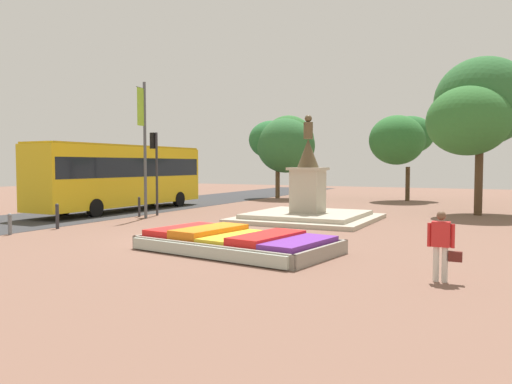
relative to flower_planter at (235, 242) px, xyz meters
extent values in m
plane|color=brown|center=(-2.15, 1.38, -0.27)|extent=(85.76, 85.76, 0.00)
cube|color=#333335|center=(-12.36, 1.38, -0.26)|extent=(6.42, 75.04, 0.01)
cube|color=#38281C|center=(0.06, 0.05, -0.09)|extent=(5.88, 3.62, 0.36)
cube|color=gray|center=(-0.16, -1.40, -0.07)|extent=(5.67, 0.95, 0.40)
cube|color=gray|center=(0.27, 1.49, -0.07)|extent=(5.67, 0.95, 0.40)
cube|color=gray|center=(-2.72, 0.47, -0.07)|extent=(0.55, 3.00, 0.40)
cube|color=gray|center=(2.83, -0.37, -0.07)|extent=(0.55, 3.00, 0.40)
cube|color=red|center=(-2.05, 0.37, 0.20)|extent=(1.44, 2.75, 0.22)
cube|color=orange|center=(-1.00, 0.21, 0.23)|extent=(1.44, 2.75, 0.28)
cube|color=yellow|center=(0.06, 0.05, 0.15)|extent=(1.44, 2.75, 0.12)
cube|color=red|center=(1.11, -0.11, 0.21)|extent=(1.44, 2.75, 0.24)
cube|color=#72339E|center=(2.16, -0.27, 0.17)|extent=(1.44, 2.75, 0.16)
cube|color=#B2BCAD|center=(-0.17, -1.45, -0.07)|extent=(5.40, 1.01, 0.32)
cube|color=#B3A995|center=(-0.92, 8.56, -0.17)|extent=(5.89, 5.89, 0.19)
cube|color=#B3A994|center=(-0.92, 8.56, 0.02)|extent=(4.84, 4.84, 0.19)
cube|color=#B2A893|center=(-0.92, 8.56, 1.08)|extent=(1.31, 1.31, 1.93)
cube|color=#B2A893|center=(-0.92, 8.56, 2.10)|extent=(1.55, 1.55, 0.12)
cone|color=brown|center=(-0.92, 8.56, 2.81)|extent=(0.99, 0.99, 1.30)
cylinder|color=brown|center=(-0.92, 8.56, 3.83)|extent=(0.42, 0.42, 0.75)
sphere|color=brown|center=(-0.92, 8.56, 4.38)|extent=(0.33, 0.33, 0.33)
cylinder|color=brown|center=(-0.94, 8.82, 3.99)|extent=(0.13, 0.65, 0.48)
cylinder|color=#2D2D33|center=(-8.53, 7.34, 1.81)|extent=(0.12, 0.12, 4.16)
cube|color=black|center=(-8.73, 7.36, 3.49)|extent=(0.26, 0.30, 0.80)
cylinder|color=red|center=(-8.87, 7.37, 3.76)|extent=(0.04, 0.14, 0.14)
cylinder|color=#543E08|center=(-8.87, 7.37, 3.49)|extent=(0.04, 0.14, 0.14)
cylinder|color=#0D4211|center=(-8.87, 7.37, 3.23)|extent=(0.04, 0.14, 0.14)
cylinder|color=#4C5156|center=(-8.16, 5.98, 2.95)|extent=(0.14, 0.14, 6.43)
cube|color=#8CBF2D|center=(-8.12, 5.65, 4.98)|extent=(0.07, 0.52, 1.76)
cylinder|color=#4C5156|center=(-8.12, 5.65, 5.86)|extent=(0.10, 0.66, 0.03)
cube|color=gold|center=(-11.77, 8.48, 1.66)|extent=(2.40, 11.55, 3.16)
cube|color=black|center=(-11.77, 8.48, 2.14)|extent=(2.41, 11.20, 1.01)
cube|color=#B79214|center=(-11.77, 8.48, 3.29)|extent=(2.35, 11.32, 0.10)
cylinder|color=black|center=(-12.81, 12.23, 0.18)|extent=(0.29, 0.90, 0.90)
cylinder|color=black|center=(-10.67, 12.22, 0.18)|extent=(0.29, 0.90, 0.90)
cylinder|color=black|center=(-12.86, 5.31, 0.18)|extent=(0.29, 0.90, 0.90)
cylinder|color=black|center=(-10.72, 5.30, 0.18)|extent=(0.29, 0.90, 0.90)
cylinder|color=beige|center=(5.80, -1.39, 0.12)|extent=(0.13, 0.13, 0.77)
cylinder|color=beige|center=(5.98, -1.39, 0.12)|extent=(0.13, 0.13, 0.77)
cube|color=red|center=(5.89, -1.39, 0.78)|extent=(0.38, 0.22, 0.55)
cylinder|color=red|center=(5.65, -1.40, 0.75)|extent=(0.09, 0.09, 0.52)
cylinder|color=red|center=(6.13, -1.39, 0.75)|extent=(0.09, 0.09, 0.52)
sphere|color=brown|center=(5.89, -1.39, 1.19)|extent=(0.20, 0.20, 0.20)
cube|color=#591E19|center=(6.19, -1.39, 0.31)|extent=(0.28, 0.12, 0.22)
cylinder|color=slate|center=(-9.01, -0.67, 0.07)|extent=(0.14, 0.14, 0.67)
sphere|color=slate|center=(-9.01, -0.67, 0.44)|extent=(0.15, 0.15, 0.15)
cylinder|color=#2D2D33|center=(-8.82, 1.33, 0.18)|extent=(0.13, 0.13, 0.90)
sphere|color=#2D2D33|center=(-8.82, 1.33, 0.67)|extent=(0.15, 0.15, 0.15)
cylinder|color=#2D2D33|center=(-8.94, 6.45, 0.17)|extent=(0.12, 0.12, 0.88)
sphere|color=#2D2D33|center=(-8.94, 6.45, 0.65)|extent=(0.13, 0.13, 0.13)
cylinder|color=#4C3823|center=(0.95, 23.61, 0.94)|extent=(0.30, 0.30, 2.40)
ellipsoid|color=#2A6830|center=(0.91, 24.38, 4.42)|extent=(3.45, 2.95, 2.72)
ellipsoid|color=#2D6C30|center=(0.30, 22.84, 4.01)|extent=(3.82, 4.04, 3.45)
ellipsoid|color=#2E6735|center=(0.47, 23.77, 4.16)|extent=(3.51, 3.32, 2.89)
cylinder|color=#4C3823|center=(5.94, 14.67, 1.41)|extent=(0.39, 0.39, 3.36)
ellipsoid|color=#2E6832|center=(5.99, 15.68, 5.55)|extent=(4.84, 4.61, 4.58)
ellipsoid|color=#316D2F|center=(5.42, 14.00, 4.45)|extent=(4.01, 4.00, 3.43)
ellipsoid|color=#2B6A34|center=(5.44, 14.77, 4.69)|extent=(3.68, 3.20, 3.57)
cylinder|color=brown|center=(-8.36, 21.83, 1.09)|extent=(0.33, 0.33, 2.71)
ellipsoid|color=#2F6B30|center=(-7.60, 22.09, 4.08)|extent=(3.94, 3.63, 3.82)
ellipsoid|color=#2A6C35|center=(-8.91, 21.86, 4.19)|extent=(3.43, 3.40, 2.90)
ellipsoid|color=#2F6935|center=(-7.55, 21.51, 3.71)|extent=(4.37, 4.12, 4.06)
camera|label=1|loc=(7.10, -12.82, 2.29)|focal=35.00mm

